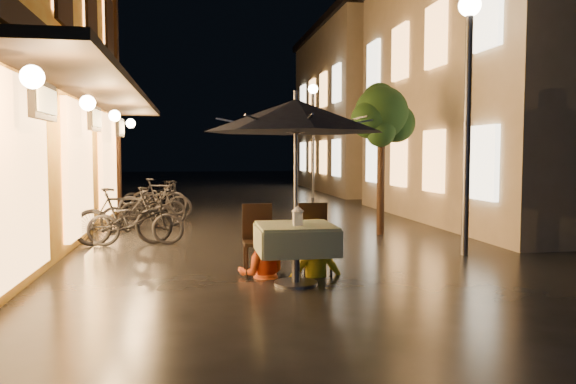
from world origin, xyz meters
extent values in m
plane|color=black|center=(0.00, 0.00, 0.00)|extent=(90.00, 90.00, 0.00)
cube|color=black|center=(-3.47, 4.00, 3.30)|extent=(0.12, 11.00, 0.35)
cube|color=black|center=(-2.90, 4.00, 2.75)|extent=(1.20, 10.50, 0.12)
cube|color=#E0964C|center=(-3.44, 5.50, 4.60)|extent=(0.10, 0.90, 1.50)
cube|color=#E0964C|center=(-3.44, 8.00, 4.60)|extent=(0.10, 0.90, 1.50)
cube|color=#E0964C|center=(-3.44, 0.50, 1.40)|extent=(0.10, 2.20, 2.40)
cube|color=#E0964C|center=(-3.44, 4.00, 1.40)|extent=(0.10, 2.20, 2.40)
cube|color=#E0964C|center=(-3.44, 7.50, 1.40)|extent=(0.10, 2.20, 2.40)
cube|color=tan|center=(7.50, 6.50, 3.25)|extent=(7.00, 9.00, 6.50)
cube|color=#E0964C|center=(3.95, 3.20, 1.50)|extent=(0.10, 1.00, 1.40)
cube|color=#E0964C|center=(3.95, 3.20, 4.30)|extent=(0.10, 1.00, 1.40)
cube|color=#E0964C|center=(3.95, 5.40, 1.50)|extent=(0.10, 1.00, 1.40)
cube|color=#E0964C|center=(3.95, 5.40, 4.30)|extent=(0.10, 1.00, 1.40)
cube|color=#E0964C|center=(3.95, 7.60, 1.50)|extent=(0.10, 1.00, 1.40)
cube|color=#E0964C|center=(3.95, 7.60, 4.30)|extent=(0.10, 1.00, 1.40)
cube|color=#E0964C|center=(3.95, 9.80, 1.50)|extent=(0.10, 1.00, 1.40)
cube|color=#E0964C|center=(3.95, 9.80, 4.30)|extent=(0.10, 1.00, 1.40)
cube|color=tan|center=(7.50, 18.00, 3.50)|extent=(7.00, 10.00, 7.00)
cube|color=black|center=(7.50, 18.00, 7.15)|extent=(7.30, 10.30, 0.30)
cube|color=#E0964C|center=(3.95, 14.20, 1.50)|extent=(0.10, 1.00, 1.40)
cube|color=#E0964C|center=(3.95, 14.20, 4.30)|extent=(0.10, 1.00, 1.40)
cube|color=#E0964C|center=(3.95, 16.40, 1.50)|extent=(0.10, 1.00, 1.40)
cube|color=#E0964C|center=(3.95, 16.40, 4.30)|extent=(0.10, 1.00, 1.40)
cube|color=#E0964C|center=(3.95, 18.60, 1.50)|extent=(0.10, 1.00, 1.40)
cube|color=#E0964C|center=(3.95, 18.60, 4.30)|extent=(0.10, 1.00, 1.40)
cube|color=#E0964C|center=(3.95, 20.80, 1.50)|extent=(0.10, 1.00, 1.40)
cube|color=#E0964C|center=(3.95, 20.80, 4.30)|extent=(0.10, 1.00, 1.40)
cylinder|color=black|center=(2.40, 4.50, 1.10)|extent=(0.16, 0.16, 2.20)
sphere|color=black|center=(2.40, 4.50, 2.50)|extent=(1.10, 1.10, 1.10)
sphere|color=black|center=(2.75, 4.60, 2.30)|extent=(0.80, 0.80, 0.80)
sphere|color=black|center=(2.10, 4.35, 2.35)|extent=(0.76, 0.76, 0.76)
sphere|color=black|center=(2.45, 4.80, 2.80)|extent=(0.70, 0.70, 0.70)
sphere|color=black|center=(2.30, 4.25, 2.10)|extent=(0.60, 0.60, 0.60)
cylinder|color=#59595E|center=(3.00, 2.00, 2.00)|extent=(0.12, 0.12, 4.00)
sphere|color=#FFE6C0|center=(3.00, 2.00, 4.05)|extent=(0.36, 0.36, 0.36)
cylinder|color=#59595E|center=(3.00, 14.00, 2.00)|extent=(0.12, 0.12, 4.00)
sphere|color=#FFE6C0|center=(3.00, 14.00, 4.05)|extent=(0.36, 0.36, 0.36)
cylinder|color=#59595E|center=(-0.13, 0.39, 0.36)|extent=(0.10, 0.10, 0.72)
cylinder|color=#59595E|center=(-0.13, 0.39, 0.02)|extent=(0.56, 0.56, 0.04)
cube|color=#305B3C|center=(-0.13, 0.39, 0.75)|extent=(0.95, 0.95, 0.06)
cube|color=#305B3C|center=(0.34, 0.39, 0.58)|extent=(0.04, 0.95, 0.33)
cube|color=#305B3C|center=(-0.61, 0.39, 0.58)|extent=(0.04, 0.95, 0.33)
cube|color=#305B3C|center=(-0.13, 0.87, 0.58)|extent=(0.95, 0.04, 0.33)
cube|color=#305B3C|center=(-0.13, -0.08, 0.58)|extent=(0.95, 0.04, 0.33)
cylinder|color=#59595E|center=(-0.13, 0.39, 1.15)|extent=(0.05, 0.05, 2.30)
cone|color=black|center=(-0.13, 0.39, 2.15)|extent=(2.29, 2.29, 0.41)
cylinder|color=#59595E|center=(-0.13, 0.39, 2.40)|extent=(0.06, 0.06, 0.12)
cube|color=black|center=(-0.53, 1.04, 0.45)|extent=(0.42, 0.42, 0.05)
cube|color=black|center=(-0.53, 1.23, 0.70)|extent=(0.42, 0.04, 0.55)
cylinder|color=black|center=(-0.71, 0.86, 0.21)|extent=(0.04, 0.04, 0.43)
cylinder|color=black|center=(-0.35, 0.86, 0.21)|extent=(0.04, 0.04, 0.43)
cylinder|color=black|center=(-0.71, 1.22, 0.21)|extent=(0.04, 0.04, 0.43)
cylinder|color=black|center=(-0.35, 1.22, 0.21)|extent=(0.04, 0.04, 0.43)
cube|color=black|center=(0.27, 1.04, 0.45)|extent=(0.42, 0.42, 0.05)
cube|color=black|center=(0.27, 1.23, 0.70)|extent=(0.42, 0.04, 0.55)
cylinder|color=black|center=(0.09, 0.86, 0.21)|extent=(0.04, 0.04, 0.43)
cylinder|color=black|center=(0.45, 0.86, 0.21)|extent=(0.04, 0.04, 0.43)
cylinder|color=black|center=(0.09, 1.22, 0.21)|extent=(0.04, 0.04, 0.43)
cylinder|color=black|center=(0.45, 1.22, 0.21)|extent=(0.04, 0.04, 0.43)
cube|color=white|center=(-0.13, 0.27, 0.87)|extent=(0.11, 0.11, 0.18)
cube|color=#FFD88C|center=(-0.13, 0.27, 0.86)|extent=(0.07, 0.07, 0.12)
cone|color=white|center=(-0.13, 0.27, 0.99)|extent=(0.16, 0.16, 0.07)
imported|color=#DF511C|center=(-0.49, 0.96, 0.69)|extent=(0.72, 0.58, 1.39)
imported|color=yellow|center=(0.22, 0.90, 0.76)|extent=(1.05, 0.70, 1.51)
imported|color=black|center=(-2.45, 3.89, 0.45)|extent=(1.74, 0.65, 0.91)
imported|color=black|center=(-2.67, 3.92, 0.53)|extent=(1.79, 0.64, 1.06)
imported|color=black|center=(-2.58, 5.78, 0.43)|extent=(1.74, 1.18, 0.87)
imported|color=#212227|center=(-2.32, 6.45, 0.46)|extent=(1.58, 0.80, 0.91)
imported|color=black|center=(-2.36, 7.78, 0.48)|extent=(1.87, 0.80, 0.96)
imported|color=black|center=(-2.35, 8.97, 0.50)|extent=(1.71, 1.07, 0.99)
imported|color=black|center=(-2.64, 10.00, 0.44)|extent=(1.76, 1.06, 0.87)
camera|label=1|loc=(-1.40, -6.57, 1.69)|focal=35.00mm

